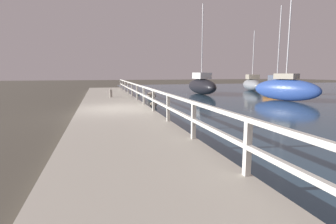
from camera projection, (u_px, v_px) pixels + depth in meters
ground_plane at (115, 115)px, 12.27m from camera, size 120.00×120.00×0.00m
dock_walkway at (115, 112)px, 12.25m from camera, size 3.37×36.00×0.29m
railing at (148, 94)px, 12.53m from camera, size 0.10×32.50×0.96m
boulder_far_strip at (154, 104)px, 14.93m from camera, size 0.42×0.38×0.32m
boulder_downstream at (151, 96)px, 19.31m from camera, size 0.72×0.64×0.54m
boulder_near_dock at (138, 93)px, 23.94m from camera, size 0.40×0.36×0.30m
mooring_bollard at (111, 93)px, 17.89m from camera, size 0.20×0.20×0.56m
sailboat_black at (201, 85)px, 23.79m from camera, size 1.60×5.71×7.90m
sailboat_orange at (277, 87)px, 23.27m from camera, size 1.62×3.38×7.61m
sailboat_gray at (252, 84)px, 28.61m from camera, size 3.40×5.83×6.36m
sailboat_blue at (286, 89)px, 18.28m from camera, size 2.85×4.97×7.89m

